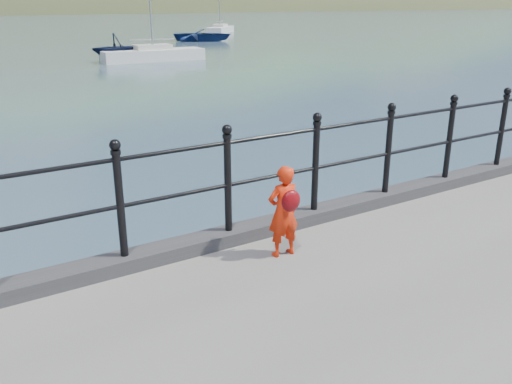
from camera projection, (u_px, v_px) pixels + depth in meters
ground at (266, 299)px, 6.85m from camera, size 600.00×600.00×0.00m
kerb at (273, 225)px, 6.37m from camera, size 60.00×0.30×0.15m
railing at (274, 164)px, 6.12m from camera, size 18.11×0.11×1.20m
far_shore at (27, 67)px, 224.61m from camera, size 830.00×200.00×156.00m
child at (284, 211)px, 5.62m from camera, size 0.37×0.31×0.99m
launch_blue at (203, 35)px, 50.33m from camera, size 6.48×6.15×1.09m
launch_navy at (118, 47)px, 33.31m from camera, size 3.42×3.01×1.71m
sailboat_far at (220, 30)px, 63.11m from camera, size 5.92×6.31×9.66m
sailboat_near at (153, 55)px, 33.76m from camera, size 6.41×2.08×8.68m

